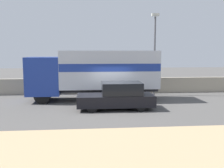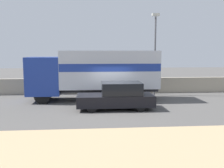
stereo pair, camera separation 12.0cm
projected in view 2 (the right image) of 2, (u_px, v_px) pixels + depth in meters
name	position (u px, v px, depth m)	size (l,w,h in m)	color
ground_plane	(114.00, 108.00, 15.05)	(80.00, 80.00, 0.00)	#514F4C
dirt_shoulder_foreground	(130.00, 148.00, 8.76)	(60.00, 4.49, 0.04)	tan
stone_wall_backdrop	(108.00, 86.00, 20.46)	(60.00, 0.35, 1.27)	#A39984
street_lamp	(155.00, 48.00, 19.31)	(0.56, 0.28, 6.31)	#4C4C51
box_truck	(96.00, 71.00, 17.43)	(8.95, 2.46, 3.46)	navy
car_hatchback	(117.00, 96.00, 14.76)	(4.50, 1.77, 1.59)	black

